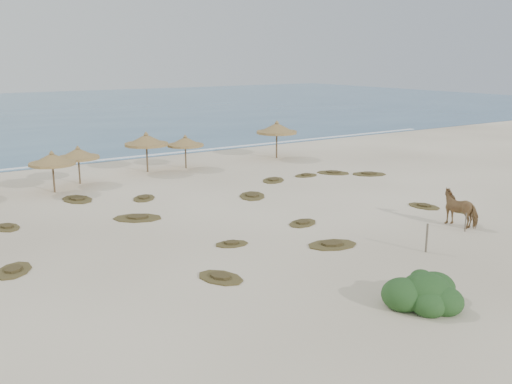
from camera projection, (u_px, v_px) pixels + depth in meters
ground at (332, 235)px, 27.54m from camera, size 160.00×160.00×0.00m
ocean at (14, 112)px, 88.41m from camera, size 200.00×100.00×0.01m
foam_line at (131, 157)px, 48.64m from camera, size 70.00×0.60×0.01m
palapa_1 at (52, 160)px, 35.62m from camera, size 3.22×3.22×2.70m
palapa_2 at (78, 154)px, 38.06m from camera, size 3.37×3.37×2.62m
palapa_3 at (146, 141)px, 41.94m from camera, size 4.14×4.14×3.03m
palapa_4 at (185, 142)px, 43.41m from camera, size 3.20×3.20×2.61m
palapa_5 at (277, 129)px, 47.72m from camera, size 4.04×4.04×3.20m
horse at (461, 208)px, 28.84m from camera, size 1.25×2.24×1.79m
fence_post_near at (427, 238)px, 24.92m from camera, size 0.11×0.11×1.30m
fence_post_far at (466, 222)px, 27.90m from camera, size 0.08×0.08×0.94m
bush at (425, 293)px, 19.63m from camera, size 2.99×2.63×1.34m
scrub_0 at (13, 270)px, 22.80m from camera, size 2.14×2.40×0.16m
scrub_1 at (137, 218)px, 30.23m from camera, size 3.08×2.79×0.16m
scrub_2 at (303, 223)px, 29.29m from camera, size 2.14×1.77×0.16m
scrub_3 at (252, 196)px, 35.00m from camera, size 2.61×2.86×0.16m
scrub_4 at (424, 206)px, 32.59m from camera, size 1.50×2.07×0.16m
scrub_5 at (333, 173)px, 41.95m from camera, size 2.75×2.82×0.16m
scrub_6 at (77, 199)px, 34.16m from camera, size 1.86×2.62×0.16m
scrub_7 at (273, 180)px, 39.43m from camera, size 2.59×2.53×0.16m
scrub_8 at (7, 227)px, 28.56m from camera, size 1.33×1.87×0.16m
scrub_9 at (332, 244)px, 25.93m from camera, size 2.66×2.09×0.16m
scrub_10 at (306, 175)px, 41.03m from camera, size 1.81×1.19×0.16m
scrub_11 at (220, 277)px, 22.08m from camera, size 1.91×2.34×0.16m
scrub_12 at (459, 209)px, 31.95m from camera, size 1.79×2.10×0.16m
scrub_13 at (144, 198)px, 34.44m from camera, size 2.15×2.31×0.16m
scrub_14 at (369, 174)px, 41.50m from camera, size 2.95×2.66×0.16m
scrub_15 at (232, 244)px, 26.04m from camera, size 1.74×1.35×0.16m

